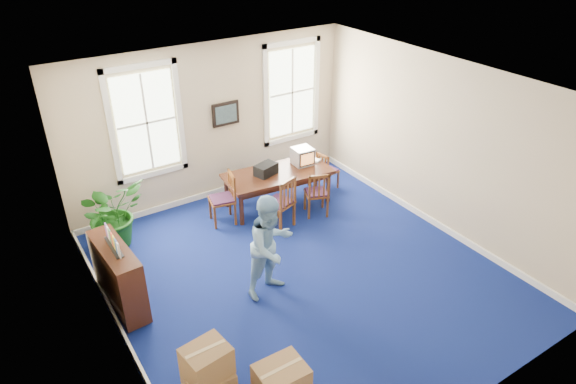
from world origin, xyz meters
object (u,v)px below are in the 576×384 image
crt_tv (302,156)px  cardboard_boxes (220,359)px  credenza (119,278)px  chair_near_left (279,202)px  potted_plant (112,213)px  man (271,246)px  conference_table (278,188)px

crt_tv → cardboard_boxes: (-3.65, -3.52, -0.46)m
credenza → chair_near_left: bearing=6.6°
credenza → cardboard_boxes: bearing=-78.2°
potted_plant → man: bearing=-57.7°
crt_tv → chair_near_left: (-1.07, -0.78, -0.37)m
chair_near_left → credenza: size_ratio=0.80×
cardboard_boxes → conference_table: bearing=49.0°
man → potted_plant: 3.15m
man → crt_tv: bearing=35.7°
credenza → crt_tv: bearing=14.0°
crt_tv → cardboard_boxes: size_ratio=0.27×
potted_plant → cardboard_boxes: potted_plant is taller
crt_tv → credenza: bearing=-158.7°
cardboard_boxes → credenza: bearing=105.4°
crt_tv → potted_plant: (-3.83, 0.36, -0.27)m
crt_tv → man: (-2.15, -2.30, -0.05)m
conference_table → chair_near_left: size_ratio=2.00×
conference_table → crt_tv: (0.63, 0.05, 0.54)m
chair_near_left → cardboard_boxes: (-2.58, -2.75, -0.09)m
man → credenza: 2.33m
crt_tv → man: 3.15m
man → cardboard_boxes: size_ratio=1.11×
potted_plant → cardboard_boxes: 3.89m
chair_near_left → cardboard_boxes: chair_near_left is taller
chair_near_left → potted_plant: size_ratio=0.84×
man → conference_table: bearing=44.8°
chair_near_left → man: (-1.08, -1.52, 0.32)m
potted_plant → conference_table: bearing=-7.2°
crt_tv → cardboard_boxes: 5.09m
man → credenza: bearing=144.4°
chair_near_left → crt_tv: bearing=-163.2°
chair_near_left → man: size_ratio=0.62×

